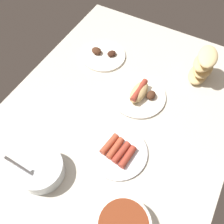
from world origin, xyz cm
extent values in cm
cube|color=beige|center=(0.00, 0.00, -1.50)|extent=(120.00, 90.00, 3.00)
cylinder|color=silver|center=(34.06, -11.41, 3.07)|extent=(15.95, 15.95, 6.14)
cylinder|color=beige|center=(34.06, -11.41, 4.30)|extent=(14.04, 14.04, 2.76)
cube|color=#B7B7BC|center=(37.65, -13.40, 9.10)|extent=(2.43, 9.48, 13.79)
cylinder|color=white|center=(14.81, 8.25, 0.50)|extent=(21.34, 21.34, 1.00)
cylinder|color=#AD472D|center=(14.17, 4.24, 2.23)|extent=(9.10, 3.70, 2.46)
cylinder|color=#AD472D|center=(14.60, 6.92, 2.23)|extent=(9.00, 3.16, 2.46)
cylinder|color=#9E3828|center=(15.02, 9.59, 2.23)|extent=(9.09, 3.66, 2.46)
cylinder|color=#9E3828|center=(15.45, 12.26, 2.23)|extent=(9.01, 3.22, 2.46)
cylinder|color=white|center=(-25.58, -20.98, 0.50)|extent=(20.44, 20.44, 1.00)
ellipsoid|color=#472819|center=(-25.27, -24.68, 2.30)|extent=(4.44, 5.29, 2.60)
ellipsoid|color=#381E14|center=(-27.33, -17.67, 2.03)|extent=(5.44, 5.16, 2.06)
ellipsoid|color=#DBB77A|center=(-34.76, 22.00, 1.80)|extent=(13.29, 7.92, 3.60)
ellipsoid|color=tan|center=(-35.60, 22.88, 5.40)|extent=(13.48, 8.24, 3.60)
ellipsoid|color=#DBB77A|center=(-35.31, 22.28, 9.00)|extent=(14.22, 9.60, 3.60)
ellipsoid|color=#E5C689|center=(-34.94, 22.76, 12.60)|extent=(14.44, 10.07, 3.60)
cylinder|color=white|center=(-12.00, 3.62, 0.50)|extent=(22.95, 22.95, 1.00)
ellipsoid|color=tan|center=(-12.00, 3.62, 3.20)|extent=(12.36, 6.25, 4.40)
cylinder|color=#9E3828|center=(-12.00, 3.62, 4.41)|extent=(11.67, 2.63, 2.40)
ellipsoid|color=#472819|center=(-13.57, 8.54, 2.40)|extent=(4.61, 3.86, 2.80)
camera|label=1|loc=(48.57, 24.21, 84.05)|focal=39.74mm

